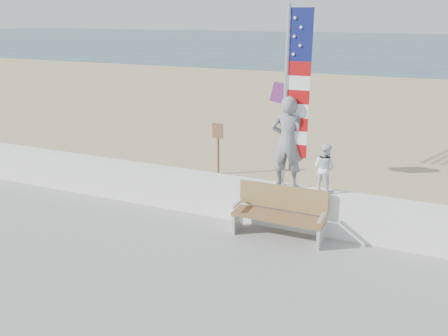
{
  "coord_description": "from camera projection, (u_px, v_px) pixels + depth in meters",
  "views": [
    {
      "loc": [
        3.9,
        -6.76,
        4.41
      ],
      "look_at": [
        0.2,
        1.8,
        1.35
      ],
      "focal_mm": 38.0,
      "sensor_mm": 36.0,
      "label": 1
    }
  ],
  "objects": [
    {
      "name": "flag",
      "position": [
        292.0,
        91.0,
        8.97
      ],
      "size": [
        0.5,
        0.08,
        3.5
      ],
      "color": "silver",
      "rests_on": "seawall"
    },
    {
      "name": "sign",
      "position": [
        218.0,
        144.0,
        13.11
      ],
      "size": [
        0.32,
        0.07,
        1.46
      ],
      "color": "brown",
      "rests_on": "sand"
    },
    {
      "name": "ground",
      "position": [
        175.0,
        264.0,
        8.74
      ],
      "size": [
        220.0,
        220.0,
        0.0
      ],
      "primitive_type": "plane",
      "color": "#283E51",
      "rests_on": "ground"
    },
    {
      "name": "seawall",
      "position": [
        219.0,
        196.0,
        10.29
      ],
      "size": [
        30.0,
        0.35,
        0.9
      ],
      "primitive_type": "cube",
      "color": "white",
      "rests_on": "boardwalk"
    },
    {
      "name": "sand",
      "position": [
        300.0,
        144.0,
        16.58
      ],
      "size": [
        90.0,
        40.0,
        0.08
      ],
      "primitive_type": "cube",
      "color": "tan",
      "rests_on": "ground"
    },
    {
      "name": "parafoil_kite",
      "position": [
        289.0,
        96.0,
        12.38
      ],
      "size": [
        0.98,
        0.36,
        0.66
      ],
      "color": "red",
      "rests_on": "ground"
    },
    {
      "name": "bench",
      "position": [
        280.0,
        212.0,
        9.3
      ],
      "size": [
        1.8,
        0.57,
        1.0
      ],
      "color": "brown",
      "rests_on": "boardwalk"
    },
    {
      "name": "child",
      "position": [
        324.0,
        168.0,
        9.16
      ],
      "size": [
        0.56,
        0.5,
        0.96
      ],
      "primitive_type": "imported",
      "rotation": [
        0.0,
        0.0,
        2.79
      ],
      "color": "white",
      "rests_on": "seawall"
    },
    {
      "name": "adult",
      "position": [
        287.0,
        142.0,
        9.31
      ],
      "size": [
        0.7,
        0.49,
        1.83
      ],
      "primitive_type": "imported",
      "rotation": [
        0.0,
        0.0,
        3.22
      ],
      "color": "slate",
      "rests_on": "seawall"
    }
  ]
}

